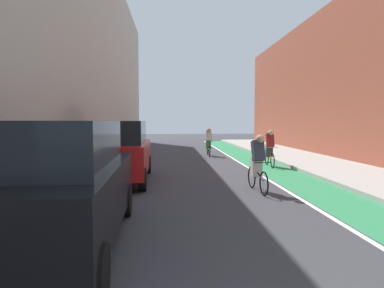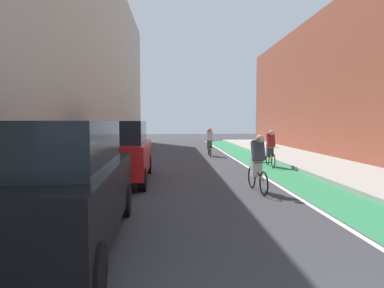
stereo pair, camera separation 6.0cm
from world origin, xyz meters
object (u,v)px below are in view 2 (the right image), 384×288
(cyclist_far, at_px, (210,142))
(cyclist_trailing, at_px, (270,147))
(parked_suv_black, at_px, (59,184))
(cyclist_mid, at_px, (258,163))
(parked_suv_red, at_px, (119,151))

(cyclist_far, bearing_deg, cyclist_trailing, -64.66)
(parked_suv_black, xyz_separation_m, cyclist_mid, (4.10, 3.89, -0.21))
(parked_suv_red, xyz_separation_m, cyclist_far, (3.83, 7.69, -0.21))
(parked_suv_black, height_order, cyclist_far, parked_suv_black)
(cyclist_trailing, bearing_deg, cyclist_far, 115.34)
(parked_suv_black, relative_size, cyclist_mid, 2.62)
(cyclist_mid, xyz_separation_m, cyclist_far, (-0.27, 9.49, -0.00))
(parked_suv_red, bearing_deg, parked_suv_black, -89.99)
(cyclist_mid, distance_m, cyclist_trailing, 5.31)
(parked_suv_black, bearing_deg, cyclist_far, 74.04)
(cyclist_trailing, relative_size, cyclist_far, 1.00)
(parked_suv_black, height_order, parked_suv_red, same)
(cyclist_far, bearing_deg, parked_suv_black, -105.96)
(parked_suv_red, height_order, cyclist_far, parked_suv_red)
(cyclist_mid, relative_size, cyclist_far, 1.01)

